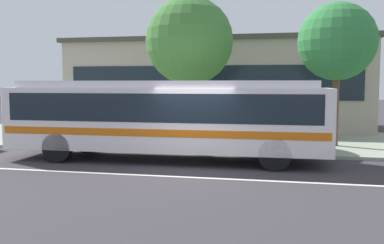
{
  "coord_description": "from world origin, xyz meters",
  "views": [
    {
      "loc": [
        2.74,
        -12.63,
        2.67
      ],
      "look_at": [
        -0.4,
        2.13,
        1.3
      ],
      "focal_mm": 40.78,
      "sensor_mm": 36.0,
      "label": 1
    }
  ],
  "objects_px": {
    "transit_bus": "(166,114)",
    "pedestrian_waiting_near_sign": "(112,118)",
    "street_tree_near_stop": "(190,41)",
    "pedestrian_walking_along_curb": "(171,122)",
    "street_tree_mid_block": "(337,42)"
  },
  "relations": [
    {
      "from": "transit_bus",
      "to": "pedestrian_waiting_near_sign",
      "type": "height_order",
      "value": "transit_bus"
    },
    {
      "from": "transit_bus",
      "to": "pedestrian_walking_along_curb",
      "type": "xyz_separation_m",
      "value": [
        -0.33,
        1.9,
        -0.46
      ]
    },
    {
      "from": "street_tree_near_stop",
      "to": "street_tree_mid_block",
      "type": "height_order",
      "value": "street_tree_near_stop"
    },
    {
      "from": "pedestrian_walking_along_curb",
      "to": "street_tree_mid_block",
      "type": "xyz_separation_m",
      "value": [
        6.27,
        2.14,
        3.14
      ]
    },
    {
      "from": "pedestrian_waiting_near_sign",
      "to": "street_tree_near_stop",
      "type": "xyz_separation_m",
      "value": [
        3.21,
        0.96,
        3.32
      ]
    },
    {
      "from": "transit_bus",
      "to": "pedestrian_walking_along_curb",
      "type": "height_order",
      "value": "transit_bus"
    },
    {
      "from": "pedestrian_walking_along_curb",
      "to": "street_tree_near_stop",
      "type": "relative_size",
      "value": 0.28
    },
    {
      "from": "transit_bus",
      "to": "pedestrian_waiting_near_sign",
      "type": "xyz_separation_m",
      "value": [
        -3.34,
        3.33,
        -0.47
      ]
    },
    {
      "from": "transit_bus",
      "to": "street_tree_near_stop",
      "type": "xyz_separation_m",
      "value": [
        -0.13,
        4.29,
        2.85
      ]
    },
    {
      "from": "pedestrian_waiting_near_sign",
      "to": "pedestrian_walking_along_curb",
      "type": "relative_size",
      "value": 1.0
    },
    {
      "from": "street_tree_near_stop",
      "to": "street_tree_mid_block",
      "type": "bearing_deg",
      "value": -2.37
    },
    {
      "from": "pedestrian_walking_along_curb",
      "to": "street_tree_near_stop",
      "type": "bearing_deg",
      "value": 85.25
    },
    {
      "from": "transit_bus",
      "to": "street_tree_near_stop",
      "type": "relative_size",
      "value": 1.74
    },
    {
      "from": "pedestrian_walking_along_curb",
      "to": "street_tree_near_stop",
      "type": "distance_m",
      "value": 4.09
    },
    {
      "from": "pedestrian_waiting_near_sign",
      "to": "pedestrian_walking_along_curb",
      "type": "bearing_deg",
      "value": -25.49
    }
  ]
}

